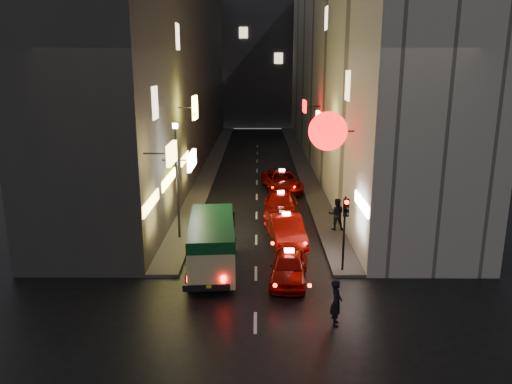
{
  "coord_description": "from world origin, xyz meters",
  "views": [
    {
      "loc": [
        0.1,
        -12.79,
        9.43
      ],
      "look_at": [
        -0.01,
        13.0,
        2.71
      ],
      "focal_mm": 35.0,
      "sensor_mm": 36.0,
      "label": 1
    }
  ],
  "objects_px": {
    "minibus": "(212,240)",
    "traffic_light": "(345,218)",
    "lamp_post": "(177,173)",
    "pedestrian_crossing": "(336,300)",
    "taxi_near": "(289,264)"
  },
  "relations": [
    {
      "from": "lamp_post",
      "to": "taxi_near",
      "type": "bearing_deg",
      "value": -42.81
    },
    {
      "from": "minibus",
      "to": "pedestrian_crossing",
      "type": "bearing_deg",
      "value": -44.35
    },
    {
      "from": "minibus",
      "to": "traffic_light",
      "type": "relative_size",
      "value": 1.67
    },
    {
      "from": "minibus",
      "to": "lamp_post",
      "type": "distance_m",
      "value": 5.23
    },
    {
      "from": "minibus",
      "to": "taxi_near",
      "type": "xyz_separation_m",
      "value": [
        3.49,
        -1.03,
        -0.77
      ]
    },
    {
      "from": "taxi_near",
      "to": "pedestrian_crossing",
      "type": "xyz_separation_m",
      "value": [
        1.5,
        -3.85,
        0.23
      ]
    },
    {
      "from": "taxi_near",
      "to": "lamp_post",
      "type": "xyz_separation_m",
      "value": [
        -5.67,
        5.25,
        2.94
      ]
    },
    {
      "from": "lamp_post",
      "to": "traffic_light",
      "type": "bearing_deg",
      "value": -28.91
    },
    {
      "from": "minibus",
      "to": "taxi_near",
      "type": "relative_size",
      "value": 1.15
    },
    {
      "from": "minibus",
      "to": "traffic_light",
      "type": "bearing_deg",
      "value": -2.86
    },
    {
      "from": "minibus",
      "to": "pedestrian_crossing",
      "type": "distance_m",
      "value": 7.0
    },
    {
      "from": "traffic_light",
      "to": "lamp_post",
      "type": "relative_size",
      "value": 0.56
    },
    {
      "from": "traffic_light",
      "to": "taxi_near",
      "type": "bearing_deg",
      "value": -164.01
    },
    {
      "from": "minibus",
      "to": "lamp_post",
      "type": "height_order",
      "value": "lamp_post"
    },
    {
      "from": "pedestrian_crossing",
      "to": "lamp_post",
      "type": "xyz_separation_m",
      "value": [
        -7.17,
        9.11,
        2.71
      ]
    }
  ]
}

